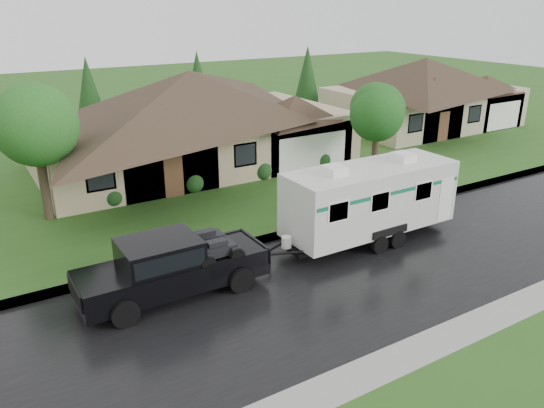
{
  "coord_description": "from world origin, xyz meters",
  "views": [
    {
      "loc": [
        -10.28,
        -15.34,
        9.43
      ],
      "look_at": [
        0.31,
        2.0,
        1.69
      ],
      "focal_mm": 35.0,
      "sensor_mm": 36.0,
      "label": 1
    }
  ],
  "objects": [
    {
      "name": "curb",
      "position": [
        0.0,
        2.25,
        0.07
      ],
      "size": [
        140.0,
        0.5,
        0.15
      ],
      "primitive_type": "cube",
      "color": "gray",
      "rests_on": "ground"
    },
    {
      "name": "ground",
      "position": [
        0.0,
        0.0,
        0.0
      ],
      "size": [
        140.0,
        140.0,
        0.0
      ],
      "primitive_type": "plane",
      "color": "#2B5219",
      "rests_on": "ground"
    },
    {
      "name": "house_neighbor",
      "position": [
        22.27,
        14.34,
        3.32
      ],
      "size": [
        15.12,
        9.72,
        6.45
      ],
      "color": "#BDAE8C",
      "rests_on": "lawn"
    },
    {
      "name": "travel_trailer",
      "position": [
        3.9,
        0.1,
        1.88
      ],
      "size": [
        7.89,
        2.77,
        3.54
      ],
      "color": "silver",
      "rests_on": "ground"
    },
    {
      "name": "lawn",
      "position": [
        0.0,
        15.0,
        0.07
      ],
      "size": [
        140.0,
        26.0,
        0.15
      ],
      "primitive_type": "cube",
      "color": "#2B5219",
      "rests_on": "ground"
    },
    {
      "name": "tree_left_green",
      "position": [
        -7.28,
        9.2,
        4.32
      ],
      "size": [
        3.64,
        3.64,
        6.02
      ],
      "color": "#382B1E",
      "rests_on": "lawn"
    },
    {
      "name": "tree_right_green",
      "position": [
        10.02,
        6.62,
        3.75
      ],
      "size": [
        3.14,
        3.14,
        5.2
      ],
      "color": "#382B1E",
      "rests_on": "lawn"
    },
    {
      "name": "road",
      "position": [
        0.0,
        -2.0,
        0.01
      ],
      "size": [
        140.0,
        8.0,
        0.01
      ],
      "primitive_type": "cube",
      "color": "black",
      "rests_on": "ground"
    },
    {
      "name": "shrub_row",
      "position": [
        2.0,
        9.3,
        0.65
      ],
      "size": [
        13.6,
        1.0,
        1.0
      ],
      "color": "#143814",
      "rests_on": "lawn"
    },
    {
      "name": "pickup_truck",
      "position": [
        -4.92,
        0.1,
        1.14
      ],
      "size": [
        6.4,
        2.43,
        2.13
      ],
      "color": "black",
      "rests_on": "ground"
    },
    {
      "name": "house_main",
      "position": [
        2.29,
        13.84,
        3.59
      ],
      "size": [
        19.44,
        10.8,
        6.9
      ],
      "color": "tan",
      "rests_on": "lawn"
    }
  ]
}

